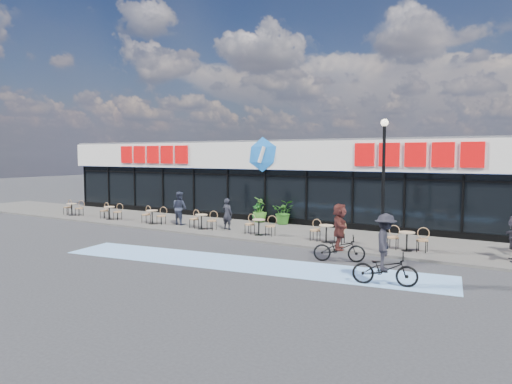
% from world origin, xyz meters
% --- Properties ---
extents(ground, '(120.00, 120.00, 0.00)m').
position_xyz_m(ground, '(0.00, 0.00, 0.00)').
color(ground, '#28282B').
rests_on(ground, ground).
extents(sidewalk, '(44.00, 5.00, 0.10)m').
position_xyz_m(sidewalk, '(0.00, 4.50, 0.05)').
color(sidewalk, '#504D47').
rests_on(sidewalk, ground).
extents(bike_lane, '(14.17, 4.13, 0.01)m').
position_xyz_m(bike_lane, '(4.00, -1.50, 0.01)').
color(bike_lane, '#75A7DE').
rests_on(bike_lane, ground).
extents(building, '(30.60, 6.57, 4.75)m').
position_xyz_m(building, '(-0.00, 9.93, 2.34)').
color(building, black).
rests_on(building, ground).
extents(lamp_post, '(0.28, 0.28, 5.02)m').
position_xyz_m(lamp_post, '(7.79, 2.30, 3.09)').
color(lamp_post, black).
rests_on(lamp_post, sidewalk).
extents(bistro_set_0, '(1.54, 0.62, 0.90)m').
position_xyz_m(bistro_set_0, '(-11.39, 3.24, 0.56)').
color(bistro_set_0, tan).
rests_on(bistro_set_0, sidewalk).
extents(bistro_set_1, '(1.54, 0.62, 0.90)m').
position_xyz_m(bistro_set_1, '(-8.07, 3.24, 0.56)').
color(bistro_set_1, tan).
rests_on(bistro_set_1, sidewalk).
extents(bistro_set_2, '(1.54, 0.62, 0.90)m').
position_xyz_m(bistro_set_2, '(-4.75, 3.24, 0.56)').
color(bistro_set_2, tan).
rests_on(bistro_set_2, sidewalk).
extents(bistro_set_3, '(1.54, 0.62, 0.90)m').
position_xyz_m(bistro_set_3, '(-1.44, 3.24, 0.56)').
color(bistro_set_3, tan).
rests_on(bistro_set_3, sidewalk).
extents(bistro_set_4, '(1.54, 0.62, 0.90)m').
position_xyz_m(bistro_set_4, '(1.88, 3.24, 0.56)').
color(bistro_set_4, tan).
rests_on(bistro_set_4, sidewalk).
extents(bistro_set_5, '(1.54, 0.62, 0.90)m').
position_xyz_m(bistro_set_5, '(5.20, 3.24, 0.56)').
color(bistro_set_5, tan).
rests_on(bistro_set_5, sidewalk).
extents(bistro_set_6, '(1.54, 0.62, 0.90)m').
position_xyz_m(bistro_set_6, '(8.51, 3.24, 0.56)').
color(bistro_set_6, tan).
rests_on(bistro_set_6, sidewalk).
extents(potted_plant_left, '(0.74, 0.74, 1.06)m').
position_xyz_m(potted_plant_left, '(-0.31, 6.67, 0.63)').
color(potted_plant_left, '#19581B').
rests_on(potted_plant_left, sidewalk).
extents(potted_plant_mid, '(1.06, 1.06, 1.37)m').
position_xyz_m(potted_plant_mid, '(-0.17, 6.70, 0.79)').
color(potted_plant_mid, '#31621C').
rests_on(potted_plant_mid, sidewalk).
extents(potted_plant_right, '(1.48, 1.39, 1.32)m').
position_xyz_m(potted_plant_right, '(1.32, 6.69, 0.76)').
color(potted_plant_right, '#2A651C').
rests_on(potted_plant_right, sidewalk).
extents(patron_left, '(0.58, 0.40, 1.55)m').
position_xyz_m(patron_left, '(-0.29, 3.73, 0.88)').
color(patron_left, black).
rests_on(patron_left, sidewalk).
extents(patron_right, '(0.95, 0.80, 1.76)m').
position_xyz_m(patron_right, '(-3.34, 3.73, 0.98)').
color(patron_right, '#282C3E').
rests_on(patron_right, sidewalk).
extents(cyclist_a, '(1.97, 1.19, 2.11)m').
position_xyz_m(cyclist_a, '(8.97, -1.61, 0.87)').
color(cyclist_a, black).
rests_on(cyclist_a, ground).
extents(cyclist_b, '(1.92, 1.59, 2.09)m').
position_xyz_m(cyclist_b, '(6.77, 0.52, 0.89)').
color(cyclist_b, black).
rests_on(cyclist_b, ground).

